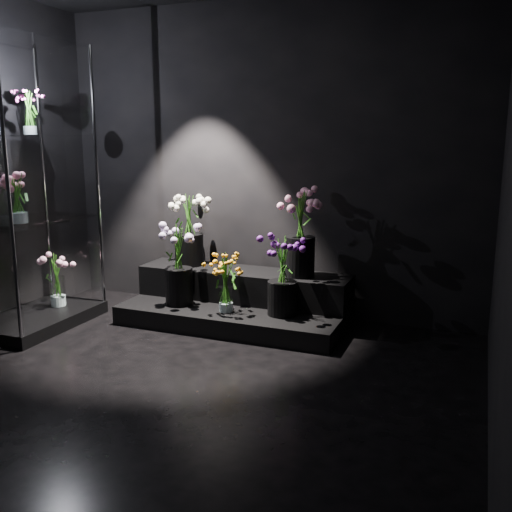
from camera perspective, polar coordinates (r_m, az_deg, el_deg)
The scene contains 12 objects.
floor at distance 3.80m, azimuth -10.46°, elevation -13.58°, with size 4.00×4.00×0.00m, color black.
wall_back at distance 5.23m, azimuth 0.77°, elevation 9.48°, with size 4.00×4.00×0.00m, color black.
display_riser at distance 5.11m, azimuth -1.75°, elevation -4.49°, with size 1.95×0.87×0.43m.
display_case at distance 5.14m, azimuth -21.80°, elevation 6.27°, with size 0.65×1.08×2.38m.
bouquet_orange_bells at distance 4.80m, azimuth -3.05°, elevation -2.59°, with size 0.34×0.34×0.50m.
bouquet_lilac at distance 5.03m, azimuth -7.77°, elevation -0.32°, with size 0.39×0.39×0.70m.
bouquet_purple at distance 4.69m, azimuth 2.68°, elevation -1.73°, with size 0.35×0.35×0.66m.
bouquet_cream_roses at distance 5.34m, azimuth -6.76°, elevation 3.05°, with size 0.45×0.45×0.65m.
bouquet_pink_roses at distance 4.88m, azimuth 4.46°, elevation 2.70°, with size 0.45×0.45×0.73m.
bouquet_case_pink at distance 5.00m, azimuth -22.78°, elevation 5.44°, with size 0.31×0.31×0.40m.
bouquet_case_magenta at distance 5.26m, azimuth -21.79°, elevation 13.25°, with size 0.21×0.21×0.37m.
bouquet_case_base_pink at distance 5.44m, azimuth -19.31°, elevation -2.11°, with size 0.32×0.32×0.48m.
Camera 1 is at (1.87, -2.88, 1.63)m, focal length 40.00 mm.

